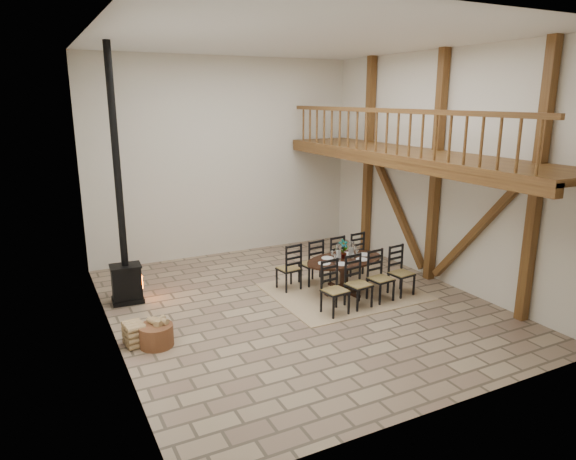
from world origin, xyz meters
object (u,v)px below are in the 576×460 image
log_stack (134,334)px  dining_table (344,275)px  wood_stove (124,248)px  log_basket (156,335)px

log_stack → dining_table: bearing=6.1°
dining_table → wood_stove: (-4.18, 1.51, 0.77)m
log_basket → log_stack: bearing=151.3°
dining_table → wood_stove: size_ratio=0.48×
dining_table → log_basket: size_ratio=4.31×
dining_table → log_stack: bearing=179.0°
wood_stove → log_stack: size_ratio=11.35×
wood_stove → dining_table: bearing=-16.3°
log_basket → log_stack: log_basket is taller
log_basket → log_stack: 0.37m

